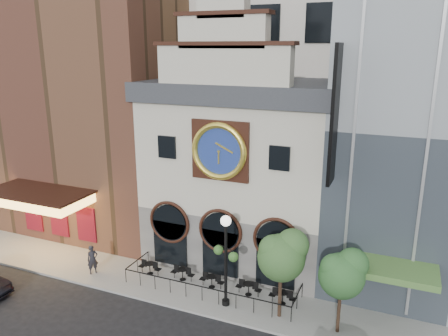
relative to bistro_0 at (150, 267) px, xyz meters
name	(u,v)px	position (x,y,z in m)	size (l,w,h in m)	color
ground	(193,314)	(4.47, -2.67, -0.61)	(120.00, 120.00, 0.00)	black
sidewalk	(211,290)	(4.47, -0.17, -0.54)	(44.00, 5.00, 0.15)	gray
clock_building	(243,165)	(4.47, 5.15, 6.07)	(12.60, 8.78, 18.65)	#605E5B
theater_building	(101,71)	(-8.53, 7.29, 11.99)	(14.00, 15.60, 25.00)	brown
cafe_railing	(211,283)	(4.47, -0.17, -0.01)	(10.60, 2.60, 0.90)	black
bistro_0	(150,267)	(0.00, 0.00, 0.00)	(1.58, 0.68, 0.90)	black
bistro_1	(183,273)	(2.32, 0.17, 0.00)	(1.58, 0.68, 0.90)	black
bistro_2	(212,280)	(4.39, 0.07, 0.00)	(1.58, 0.68, 0.90)	black
bistro_3	(249,288)	(6.76, 0.14, 0.00)	(1.58, 0.68, 0.90)	black
bistro_4	(283,297)	(8.88, 0.01, 0.00)	(1.58, 0.68, 0.90)	black
pedestrian	(93,260)	(-3.48, -1.33, 0.50)	(0.70, 0.46, 1.93)	black
lamppost	(226,251)	(5.90, -1.32, 2.92)	(1.66, 1.02, 5.47)	black
tree_left	(282,254)	(9.08, -1.16, 3.28)	(2.65, 2.55, 5.10)	#382619
tree_right	(343,272)	(12.24, -1.30, 2.95)	(2.42, 2.33, 4.66)	#382619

